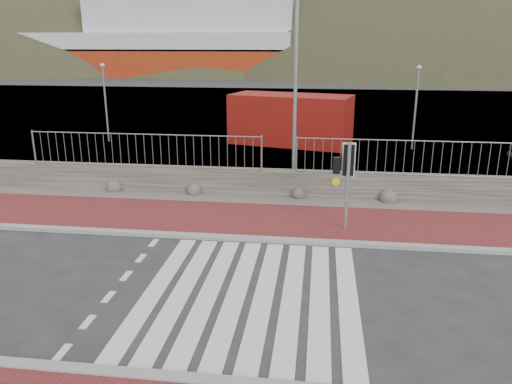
# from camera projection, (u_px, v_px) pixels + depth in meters

# --- Properties ---
(ground) EXTENTS (220.00, 220.00, 0.00)m
(ground) POSITION_uv_depth(u_px,v_px,m) (250.00, 294.00, 10.80)
(ground) COLOR #28282B
(ground) RESTS_ON ground
(sidewalk_far) EXTENTS (40.00, 3.00, 0.08)m
(sidewalk_far) POSITION_uv_depth(u_px,v_px,m) (271.00, 221.00, 15.06)
(sidewalk_far) COLOR maroon
(sidewalk_far) RESTS_ON ground
(kerb_near) EXTENTS (40.00, 0.25, 0.12)m
(kerb_near) POSITION_uv_depth(u_px,v_px,m) (224.00, 383.00, 7.94)
(kerb_near) COLOR gray
(kerb_near) RESTS_ON ground
(kerb_far) EXTENTS (40.00, 0.25, 0.12)m
(kerb_far) POSITION_uv_depth(u_px,v_px,m) (265.00, 240.00, 13.64)
(kerb_far) COLOR gray
(kerb_far) RESTS_ON ground
(zebra_crossing) EXTENTS (4.62, 5.60, 0.01)m
(zebra_crossing) POSITION_uv_depth(u_px,v_px,m) (250.00, 294.00, 10.80)
(zebra_crossing) COLOR silver
(zebra_crossing) RESTS_ON ground
(gravel_strip) EXTENTS (40.00, 1.50, 0.06)m
(gravel_strip) POSITION_uv_depth(u_px,v_px,m) (277.00, 201.00, 16.96)
(gravel_strip) COLOR #59544C
(gravel_strip) RESTS_ON ground
(stone_wall) EXTENTS (40.00, 0.60, 0.90)m
(stone_wall) POSITION_uv_depth(u_px,v_px,m) (279.00, 183.00, 17.60)
(stone_wall) COLOR #454038
(stone_wall) RESTS_ON ground
(railing) EXTENTS (18.07, 0.07, 1.22)m
(railing) POSITION_uv_depth(u_px,v_px,m) (279.00, 146.00, 17.05)
(railing) COLOR gray
(railing) RESTS_ON stone_wall
(quay) EXTENTS (120.00, 40.00, 0.50)m
(quay) POSITION_uv_depth(u_px,v_px,m) (302.00, 114.00, 37.26)
(quay) COLOR #4C4C4F
(quay) RESTS_ON ground
(water) EXTENTS (220.00, 50.00, 0.05)m
(water) POSITION_uv_depth(u_px,v_px,m) (312.00, 79.00, 70.46)
(water) COLOR #3F4C54
(water) RESTS_ON ground
(ferry) EXTENTS (50.00, 16.00, 20.00)m
(ferry) POSITION_uv_depth(u_px,v_px,m) (153.00, 39.00, 76.65)
(ferry) COLOR #972A10
(ferry) RESTS_ON ground
(hills_backdrop) EXTENTS (254.00, 90.00, 100.00)m
(hills_backdrop) POSITION_uv_depth(u_px,v_px,m) (345.00, 187.00, 100.08)
(hills_backdrop) COLOR #2C331E
(hills_backdrop) RESTS_ON ground
(traffic_signal_far) EXTENTS (0.61, 0.23, 2.60)m
(traffic_signal_far) POSITION_uv_depth(u_px,v_px,m) (347.00, 168.00, 13.81)
(traffic_signal_far) COLOR gray
(traffic_signal_far) RESTS_ON ground
(streetlight) EXTENTS (1.64, 0.31, 7.73)m
(streetlight) POSITION_uv_depth(u_px,v_px,m) (300.00, 68.00, 17.13)
(streetlight) COLOR gray
(streetlight) RESTS_ON ground
(shipping_container) EXTENTS (6.61, 4.02, 2.57)m
(shipping_container) POSITION_uv_depth(u_px,v_px,m) (290.00, 120.00, 26.12)
(shipping_container) COLOR maroon
(shipping_container) RESTS_ON ground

